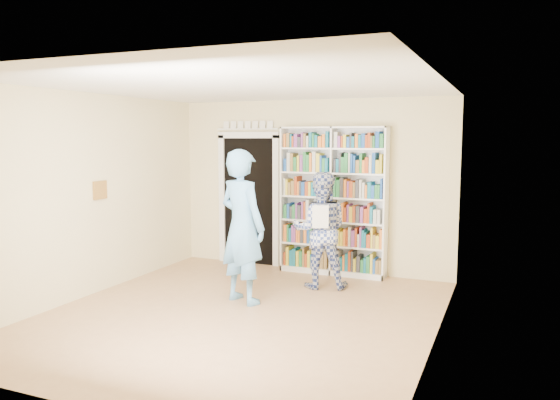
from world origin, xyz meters
name	(u,v)px	position (x,y,z in m)	size (l,w,h in m)	color
floor	(240,315)	(0.00, 0.00, 0.00)	(5.00, 5.00, 0.00)	#A2754E
ceiling	(238,86)	(0.00, 0.00, 2.70)	(5.00, 5.00, 0.00)	white
wall_back	(311,186)	(0.00, 2.50, 1.35)	(4.50, 4.50, 0.00)	beige
wall_left	(89,195)	(-2.25, 0.00, 1.35)	(5.00, 5.00, 0.00)	beige
wall_right	(438,213)	(2.25, 0.00, 1.35)	(5.00, 5.00, 0.00)	beige
bookshelf	(333,200)	(0.41, 2.34, 1.15)	(1.65, 0.31, 2.28)	white
doorway	(249,194)	(-1.10, 2.48, 1.18)	(1.10, 0.08, 2.43)	black
wall_art	(100,190)	(-2.23, 0.20, 1.40)	(0.03, 0.25, 0.25)	brown
man_blue	(242,227)	(-0.21, 0.49, 0.98)	(0.72, 0.47, 1.97)	#5995C6
man_plaid	(320,230)	(0.48, 1.53, 0.82)	(0.80, 0.62, 1.64)	navy
paper_sheet	(320,217)	(0.57, 1.26, 1.05)	(0.22, 0.01, 0.31)	white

